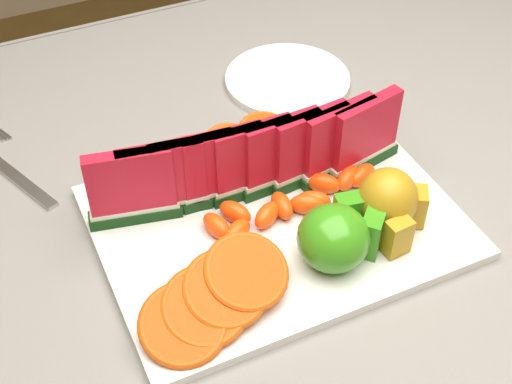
# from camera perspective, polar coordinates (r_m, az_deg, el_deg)

# --- Properties ---
(table) EXTENTS (1.40, 0.90, 0.75)m
(table) POSITION_cam_1_polar(r_m,az_deg,el_deg) (0.90, -0.75, -7.30)
(table) COLOR #47351D
(table) RESTS_ON ground
(tablecloth) EXTENTS (1.53, 1.03, 0.20)m
(tablecloth) POSITION_cam_1_polar(r_m,az_deg,el_deg) (0.85, -0.78, -4.66)
(tablecloth) COLOR gray
(tablecloth) RESTS_ON table
(platter) EXTENTS (0.40, 0.30, 0.01)m
(platter) POSITION_cam_1_polar(r_m,az_deg,el_deg) (0.82, 1.64, -2.39)
(platter) COLOR silver
(platter) RESTS_ON tablecloth
(apple_cluster) EXTENTS (0.11, 0.10, 0.07)m
(apple_cluster) POSITION_cam_1_polar(r_m,az_deg,el_deg) (0.76, 6.60, -3.48)
(apple_cluster) COLOR #278C18
(apple_cluster) RESTS_ON platter
(pear_cluster) EXTENTS (0.09, 0.09, 0.08)m
(pear_cluster) POSITION_cam_1_polar(r_m,az_deg,el_deg) (0.79, 10.65, -0.81)
(pear_cluster) COLOR #955E12
(pear_cluster) RESTS_ON platter
(side_plate) EXTENTS (0.23, 0.23, 0.01)m
(side_plate) POSITION_cam_1_polar(r_m,az_deg,el_deg) (1.04, 2.53, 8.97)
(side_plate) COLOR silver
(side_plate) RESTS_ON tablecloth
(fork) EXTENTS (0.08, 0.19, 0.00)m
(fork) POSITION_cam_1_polar(r_m,az_deg,el_deg) (0.94, -19.02, 1.68)
(fork) COLOR silver
(fork) RESTS_ON tablecloth
(watermelon_row) EXTENTS (0.39, 0.07, 0.10)m
(watermelon_row) POSITION_cam_1_polar(r_m,az_deg,el_deg) (0.81, -0.24, 2.43)
(watermelon_row) COLOR #0F3F15
(watermelon_row) RESTS_ON platter
(orange_fan_front) EXTENTS (0.18, 0.13, 0.05)m
(orange_fan_front) POSITION_cam_1_polar(r_m,az_deg,el_deg) (0.71, -3.26, -8.41)
(orange_fan_front) COLOR #D35800
(orange_fan_front) RESTS_ON platter
(orange_fan_back) EXTENTS (0.23, 0.09, 0.04)m
(orange_fan_back) POSITION_cam_1_polar(r_m,az_deg,el_deg) (0.87, -3.45, 3.10)
(orange_fan_back) COLOR #D35800
(orange_fan_back) RESTS_ON platter
(tangerine_segments) EXTENTS (0.23, 0.07, 0.03)m
(tangerine_segments) POSITION_cam_1_polar(r_m,az_deg,el_deg) (0.82, 2.77, -0.88)
(tangerine_segments) COLOR orange
(tangerine_segments) RESTS_ON platter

